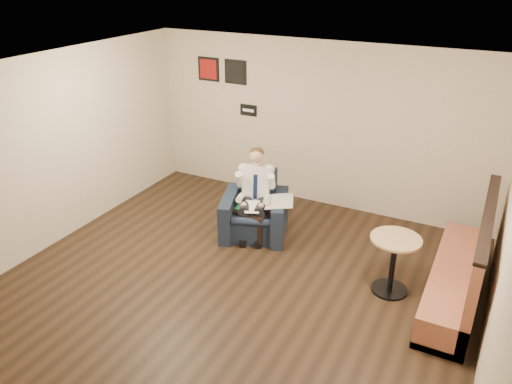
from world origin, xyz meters
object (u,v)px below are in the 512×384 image
at_px(green_folder, 253,207).
at_px(banquette, 460,254).
at_px(smartphone, 265,204).
at_px(side_table, 256,221).
at_px(coffee_mug, 271,204).
at_px(cafe_table, 392,265).
at_px(seated_man, 253,200).
at_px(armchair, 254,206).

xyz_separation_m(green_folder, banquette, (2.99, -0.22, 0.13)).
bearing_deg(smartphone, side_table, -97.35).
bearing_deg(smartphone, coffee_mug, -7.10).
bearing_deg(cafe_table, seated_man, 169.25).
relative_size(armchair, green_folder, 1.99).
bearing_deg(coffee_mug, banquette, -7.03).
height_order(coffee_mug, banquette, banquette).
bearing_deg(cafe_table, coffee_mug, 163.50).
relative_size(coffee_mug, smartphone, 0.68).
xyz_separation_m(coffee_mug, smartphone, (-0.13, 0.06, -0.05)).
relative_size(seated_man, coffee_mug, 12.53).
relative_size(banquette, cafe_table, 3.07).
bearing_deg(seated_man, coffee_mug, 20.27).
relative_size(green_folder, smartphone, 3.21).
bearing_deg(armchair, banquette, -24.29).
relative_size(armchair, cafe_table, 1.22).
bearing_deg(cafe_table, banquette, 18.99).
bearing_deg(armchair, smartphone, 25.88).
distance_m(side_table, cafe_table, 2.27).
distance_m(armchair, green_folder, 0.07).
distance_m(coffee_mug, smartphone, 0.15).
height_order(side_table, cafe_table, cafe_table).
distance_m(armchair, seated_man, 0.21).
bearing_deg(banquette, cafe_table, -161.01).
height_order(side_table, coffee_mug, coffee_mug).
distance_m(smartphone, banquette, 2.91).
height_order(coffee_mug, smartphone, coffee_mug).
height_order(green_folder, cafe_table, cafe_table).
height_order(armchair, side_table, armchair).
bearing_deg(green_folder, cafe_table, -11.81).
relative_size(side_table, cafe_table, 0.75).
xyz_separation_m(coffee_mug, cafe_table, (2.01, -0.59, -0.14)).
bearing_deg(side_table, armchair, 131.24).
bearing_deg(green_folder, banquette, -4.11).
bearing_deg(side_table, smartphone, 65.86).
relative_size(seated_man, green_folder, 2.65).
distance_m(green_folder, cafe_table, 2.30).
bearing_deg(green_folder, side_table, 26.91).
relative_size(coffee_mug, cafe_table, 0.13).
bearing_deg(coffee_mug, armchair, -167.28).
relative_size(armchair, banquette, 0.40).
height_order(side_table, smartphone, smartphone).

